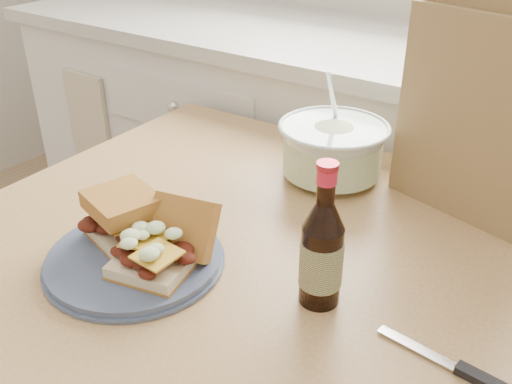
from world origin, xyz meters
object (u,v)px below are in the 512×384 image
Objects in this scene: paper_bag at (494,111)px; coleslaw_bowl at (332,152)px; dining_table at (230,294)px; plate at (135,259)px; beer_bottle at (322,252)px.

coleslaw_bowl is at bearing -148.25° from paper_bag.
plate is (-0.08, -0.14, 0.12)m from dining_table.
beer_bottle is (0.17, -0.35, 0.03)m from coleslaw_bowl.
beer_bottle is at bearing -87.51° from paper_bag.
paper_bag reaches higher than plate.
plate is at bearing -149.43° from beer_bottle.
paper_bag is (0.30, 0.38, 0.29)m from dining_table.
beer_bottle is at bearing -63.67° from coleslaw_bowl.
beer_bottle is at bearing -14.82° from dining_table.
coleslaw_bowl is 1.00× the size of beer_bottle.
dining_table is 0.20m from plate.
dining_table is at bearing -112.93° from paper_bag.
coleslaw_bowl is at bearing 82.48° from dining_table.
plate is 0.66m from paper_bag.
coleslaw_bowl is (0.11, 0.44, 0.05)m from plate.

